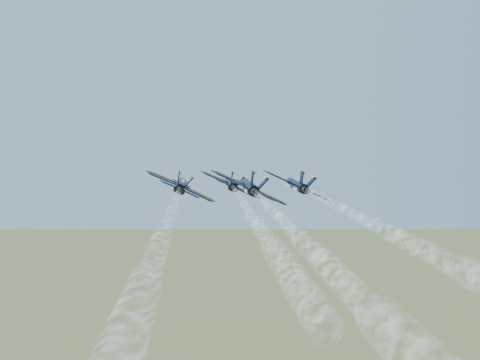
# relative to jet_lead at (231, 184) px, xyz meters

# --- Properties ---
(jet_lead) EXTENTS (13.09, 18.63, 6.24)m
(jet_lead) POSITION_rel_jet_lead_xyz_m (0.00, 0.00, 0.00)
(jet_lead) COLOR black
(jet_left) EXTENTS (13.09, 18.63, 6.24)m
(jet_left) POSITION_rel_jet_lead_xyz_m (-8.29, -14.35, 0.00)
(jet_left) COLOR black
(jet_right) EXTENTS (13.09, 18.63, 6.24)m
(jet_right) POSITION_rel_jet_lead_xyz_m (13.91, -10.04, 0.00)
(jet_right) COLOR black
(jet_slot) EXTENTS (13.09, 18.63, 6.24)m
(jet_slot) POSITION_rel_jet_lead_xyz_m (5.46, -23.82, 0.00)
(jet_slot) COLOR black
(smoke_trail_lead) EXTENTS (15.58, 79.55, 3.03)m
(smoke_trail_lead) POSITION_rel_jet_lead_xyz_m (10.10, -59.40, 0.04)
(smoke_trail_lead) COLOR white
(smoke_trail_left) EXTENTS (15.58, 79.55, 3.03)m
(smoke_trail_left) POSITION_rel_jet_lead_xyz_m (1.81, -73.74, 0.04)
(smoke_trail_left) COLOR white
(smoke_trail_right) EXTENTS (15.58, 79.55, 3.03)m
(smoke_trail_right) POSITION_rel_jet_lead_xyz_m (24.01, -69.43, 0.04)
(smoke_trail_right) COLOR white
(smoke_trail_slot) EXTENTS (15.58, 79.55, 3.03)m
(smoke_trail_slot) POSITION_rel_jet_lead_xyz_m (15.57, -83.22, 0.04)
(smoke_trail_slot) COLOR white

